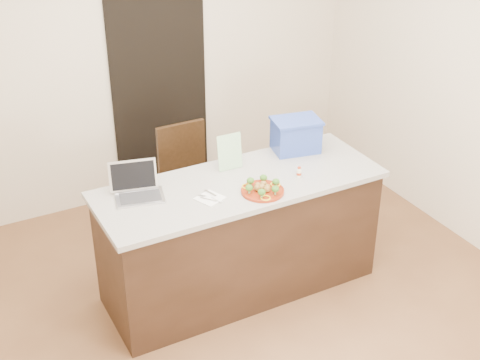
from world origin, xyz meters
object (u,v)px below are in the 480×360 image
plate (263,191)px  yogurt_bottle (299,173)px  island (240,236)px  napkin (210,198)px  laptop (137,187)px  chair (187,173)px  blue_box (296,135)px

plate → yogurt_bottle: yogurt_bottle is taller
island → napkin: size_ratio=12.73×
plate → napkin: (-0.36, 0.09, -0.01)m
plate → laptop: 0.86m
napkin → chair: size_ratio=0.17×
plate → yogurt_bottle: (0.34, 0.07, 0.02)m
napkin → chair: (0.29, 1.05, -0.38)m
island → blue_box: (0.61, 0.24, 0.59)m
laptop → blue_box: size_ratio=0.92×
island → plate: bearing=-71.7°
yogurt_bottle → chair: (-0.41, 1.07, -0.41)m
napkin → yogurt_bottle: bearing=-1.5°
plate → blue_box: bearing=39.3°
napkin → blue_box: size_ratio=0.40×
island → plate: plate is taller
island → napkin: 0.56m
chair → blue_box: bearing=-49.0°
laptop → chair: 1.13m
napkin → laptop: size_ratio=0.44×
blue_box → chair: (-0.61, 0.70, -0.51)m
laptop → island: bearing=0.3°
napkin → laptop: (-0.41, 0.28, 0.06)m
yogurt_bottle → blue_box: bearing=61.3°
chair → island: bearing=-90.2°
island → laptop: laptop is taller
island → plate: size_ratio=6.91×
laptop → blue_box: 1.32m
island → laptop: bearing=166.5°
yogurt_bottle → laptop: 1.15m
laptop → napkin: bearing=-20.3°
yogurt_bottle → blue_box: size_ratio=0.19×
napkin → chair: chair is taller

